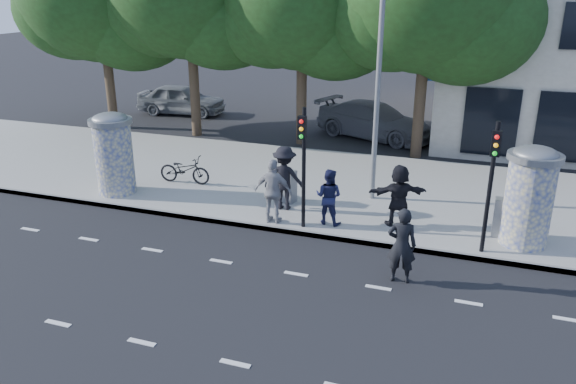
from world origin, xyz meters
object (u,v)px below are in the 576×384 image
at_px(bicycle, 185,170).
at_px(car_left, 181,99).
at_px(ped_f, 399,195).
at_px(traffic_pole_far, 492,175).
at_px(ped_d, 284,178).
at_px(ped_e, 273,192).
at_px(man_road, 402,245).
at_px(ped_c, 329,197).
at_px(cabinet_left, 288,186).
at_px(car_right, 374,120).
at_px(ad_column_right, 530,194).
at_px(ad_column_left, 114,152).
at_px(street_lamp, 380,49).
at_px(traffic_pole_near, 303,156).
at_px(cabinet_right, 503,218).

height_order(bicycle, car_left, car_left).
height_order(ped_f, car_left, ped_f).
xyz_separation_m(traffic_pole_far, ped_d, (-5.75, 1.16, -1.10)).
bearing_deg(ped_e, man_road, 154.30).
bearing_deg(man_road, ped_f, -86.58).
relative_size(ped_c, cabinet_left, 1.58).
relative_size(ped_c, ped_e, 0.86).
distance_m(ped_c, bicycle, 5.82).
bearing_deg(bicycle, car_right, -32.54).
bearing_deg(ad_column_right, car_left, 145.15).
distance_m(ad_column_left, ped_f, 9.10).
relative_size(man_road, car_left, 0.40).
relative_size(street_lamp, man_road, 4.33).
bearing_deg(man_road, car_left, -52.74).
xyz_separation_m(traffic_pole_near, cabinet_right, (5.27, 1.19, -1.55)).
bearing_deg(ped_e, ped_d, -85.94).
bearing_deg(street_lamp, man_road, -71.35).
xyz_separation_m(ped_e, bicycle, (-4.06, 2.18, -0.46)).
relative_size(street_lamp, car_right, 1.47).
distance_m(ad_column_left, cabinet_left, 5.71).
relative_size(street_lamp, cabinet_right, 7.50).
relative_size(ped_d, bicycle, 1.08).
distance_m(traffic_pole_far, ped_e, 5.80).
height_order(ped_d, ped_f, ped_d).
bearing_deg(traffic_pole_far, car_left, 141.36).
xyz_separation_m(street_lamp, car_right, (-1.49, 8.08, -4.00)).
distance_m(street_lamp, ped_e, 5.17).
bearing_deg(street_lamp, cabinet_left, -155.56).
relative_size(traffic_pole_far, ped_f, 1.91).
bearing_deg(street_lamp, ped_c, -108.99).
xyz_separation_m(car_left, car_right, (10.64, -1.50, 0.00)).
xyz_separation_m(ped_d, man_road, (3.95, -3.06, -0.20)).
relative_size(street_lamp, ped_f, 4.51).
bearing_deg(cabinet_left, ped_f, 6.32).
relative_size(ped_c, car_left, 0.35).
xyz_separation_m(traffic_pole_far, bicycle, (-9.75, 2.24, -1.60)).
distance_m(cabinet_right, car_left, 19.55).
bearing_deg(traffic_pole_far, bicycle, 167.07).
distance_m(ped_e, car_right, 10.89).
relative_size(traffic_pole_far, cabinet_right, 3.19).
bearing_deg(man_road, ped_e, -33.21).
height_order(cabinet_left, cabinet_right, cabinet_right).
xyz_separation_m(traffic_pole_far, cabinet_left, (-5.85, 1.73, -1.57)).
bearing_deg(car_left, ad_column_left, -165.87).
relative_size(bicycle, cabinet_right, 1.70).
distance_m(ad_column_left, man_road, 9.96).
bearing_deg(ped_d, ped_e, 88.00).
distance_m(street_lamp, car_left, 15.96).
height_order(ped_c, bicycle, ped_c).
relative_size(ped_e, cabinet_left, 1.83).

